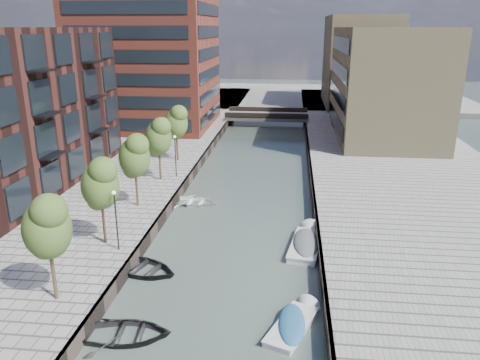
% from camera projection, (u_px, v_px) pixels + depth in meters
% --- Properties ---
extents(water, '(300.00, 300.00, 0.00)m').
position_uv_depth(water, '(249.00, 189.00, 45.63)').
color(water, '#38473F').
rests_on(water, ground).
extents(quay_right, '(20.00, 140.00, 1.00)m').
position_uv_depth(quay_right, '(419.00, 190.00, 43.81)').
color(quay_right, gray).
rests_on(quay_right, ground).
extents(quay_wall_left, '(0.25, 140.00, 1.00)m').
position_uv_depth(quay_wall_left, '(188.00, 182.00, 46.11)').
color(quay_wall_left, '#332823').
rests_on(quay_wall_left, ground).
extents(quay_wall_right, '(0.25, 140.00, 1.00)m').
position_uv_depth(quay_wall_right, '(312.00, 186.00, 44.84)').
color(quay_wall_right, '#332823').
rests_on(quay_wall_right, ground).
extents(far_closure, '(80.00, 40.00, 1.00)m').
position_uv_depth(far_closure, '(274.00, 97.00, 102.14)').
color(far_closure, gray).
rests_on(far_closure, ground).
extents(tower, '(18.00, 18.00, 30.00)m').
position_uv_depth(tower, '(146.00, 20.00, 66.03)').
color(tower, brown).
rests_on(tower, quay_left).
extents(tan_block_near, '(12.00, 25.00, 14.00)m').
position_uv_depth(tan_block_near, '(384.00, 82.00, 62.25)').
color(tan_block_near, '#99855E').
rests_on(tan_block_near, quay_right).
extents(tan_block_far, '(12.00, 20.00, 16.00)m').
position_uv_depth(tan_block_far, '(359.00, 61.00, 86.50)').
color(tan_block_far, '#99855E').
rests_on(tan_block_far, quay_right).
extents(bridge, '(13.00, 6.00, 1.30)m').
position_uv_depth(bridge, '(267.00, 116.00, 75.42)').
color(bridge, gray).
rests_on(bridge, ground).
extents(tree_2, '(2.50, 2.50, 5.95)m').
position_uv_depth(tree_2, '(47.00, 225.00, 24.08)').
color(tree_2, '#382619').
rests_on(tree_2, quay_left).
extents(tree_3, '(2.50, 2.50, 5.95)m').
position_uv_depth(tree_3, '(100.00, 182.00, 30.69)').
color(tree_3, '#382619').
rests_on(tree_3, quay_left).
extents(tree_4, '(2.50, 2.50, 5.95)m').
position_uv_depth(tree_4, '(134.00, 155.00, 37.31)').
color(tree_4, '#382619').
rests_on(tree_4, quay_left).
extents(tree_5, '(2.50, 2.50, 5.95)m').
position_uv_depth(tree_5, '(158.00, 136.00, 43.92)').
color(tree_5, '#382619').
rests_on(tree_5, quay_left).
extents(tree_6, '(2.50, 2.50, 5.95)m').
position_uv_depth(tree_6, '(176.00, 121.00, 50.53)').
color(tree_6, '#382619').
rests_on(tree_6, quay_left).
extents(lamp_1, '(0.24, 0.24, 4.12)m').
position_uv_depth(lamp_1, '(116.00, 214.00, 30.17)').
color(lamp_1, black).
rests_on(lamp_1, quay_left).
extents(lamp_2, '(0.24, 0.24, 4.12)m').
position_uv_depth(lamp_2, '(175.00, 152.00, 45.29)').
color(lamp_2, black).
rests_on(lamp_2, quay_left).
extents(sloop_1, '(5.09, 3.88, 0.99)m').
position_uv_depth(sloop_1, '(125.00, 338.00, 23.73)').
color(sloop_1, '#242326').
rests_on(sloop_1, ground).
extents(sloop_3, '(4.92, 3.78, 0.94)m').
position_uv_depth(sloop_3, '(193.00, 204.00, 41.64)').
color(sloop_3, white).
rests_on(sloop_3, ground).
extents(sloop_4, '(5.89, 4.97, 1.04)m').
position_uv_depth(sloop_4, '(142.00, 272.00, 30.12)').
color(sloop_4, black).
rests_on(sloop_4, ground).
extents(motorboat_3, '(3.08, 4.69, 1.48)m').
position_uv_depth(motorboat_3, '(295.00, 323.00, 24.63)').
color(motorboat_3, silver).
rests_on(motorboat_3, ground).
extents(motorboat_4, '(2.79, 5.91, 1.89)m').
position_uv_depth(motorboat_4, '(307.00, 243.00, 33.69)').
color(motorboat_4, silver).
rests_on(motorboat_4, ground).
extents(car, '(1.42, 3.42, 1.16)m').
position_uv_depth(car, '(337.00, 123.00, 68.41)').
color(car, '#B7BBBC').
rests_on(car, quay_right).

